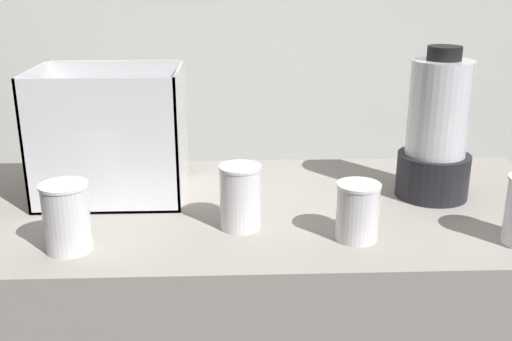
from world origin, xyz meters
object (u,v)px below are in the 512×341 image
at_px(carrot_display_bin, 111,156).
at_px(juice_cup_pomegranate_left, 240,201).
at_px(blender_pitcher, 436,135).
at_px(juice_cup_pomegranate_middle, 357,215).
at_px(juice_cup_orange_far_left, 67,220).

distance_m(carrot_display_bin, juice_cup_pomegranate_left, 0.35).
bearing_deg(blender_pitcher, carrot_display_bin, 176.98).
distance_m(blender_pitcher, juice_cup_pomegranate_middle, 0.33).
xyz_separation_m(carrot_display_bin, juice_cup_orange_far_left, (-0.03, -0.29, -0.03)).
xyz_separation_m(carrot_display_bin, juice_cup_pomegranate_middle, (0.51, -0.26, -0.04)).
height_order(blender_pitcher, juice_cup_pomegranate_middle, blender_pitcher).
relative_size(juice_cup_pomegranate_left, juice_cup_pomegranate_middle, 1.16).
bearing_deg(juice_cup_pomegranate_middle, juice_cup_pomegranate_left, 164.39).
height_order(carrot_display_bin, blender_pitcher, blender_pitcher).
bearing_deg(blender_pitcher, juice_cup_orange_far_left, -161.92).
height_order(carrot_display_bin, juice_cup_pomegranate_left, carrot_display_bin).
height_order(juice_cup_orange_far_left, juice_cup_pomegranate_left, same).
bearing_deg(juice_cup_pomegranate_left, carrot_display_bin, 145.70).
relative_size(carrot_display_bin, juice_cup_orange_far_left, 2.47).
distance_m(carrot_display_bin, blender_pitcher, 0.74).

